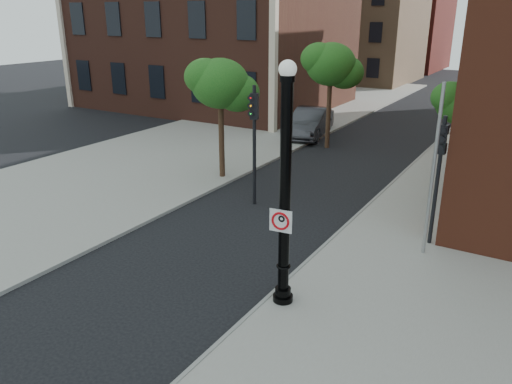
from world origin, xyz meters
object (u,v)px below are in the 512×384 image
Objects in this scene: lamppost at (285,202)px; traffic_signal_right at (440,161)px; no_parking_sign at (281,221)px; parked_car at (310,123)px; traffic_signal_left at (254,126)px.

traffic_signal_right is (2.35, 5.32, 0.02)m from lamppost.
no_parking_sign is 18.45m from parked_car.
lamppost is at bearing -71.50° from traffic_signal_left.
parked_car is at bearing 131.48° from traffic_signal_right.
traffic_signal_right is at bearing -21.35° from traffic_signal_left.
parked_car is at bearing 113.33° from lamppost.
parked_car is 15.05m from traffic_signal_right.
traffic_signal_right is at bearing -60.75° from parked_car.
no_parking_sign is at bearing -111.89° from traffic_signal_right.
no_parking_sign is at bearing -96.17° from lamppost.
traffic_signal_left is at bearing 119.66° from no_parking_sign.
traffic_signal_left reaches higher than traffic_signal_right.
parked_car is at bearing 106.33° from no_parking_sign.
no_parking_sign is at bearing -72.35° from traffic_signal_left.
no_parking_sign is 7.21m from traffic_signal_left.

